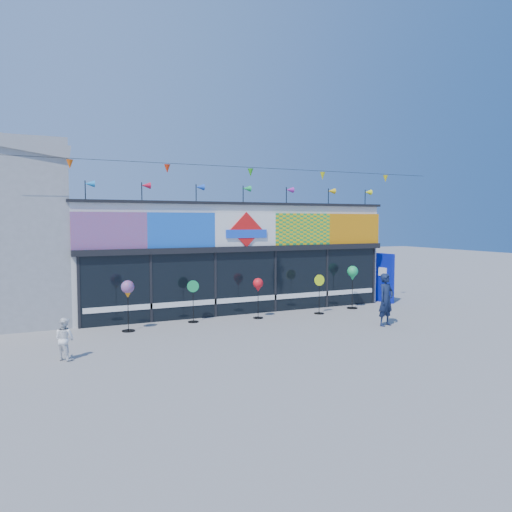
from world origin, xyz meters
TOP-DOWN VIEW (x-y plane):
  - ground at (0.00, 0.00)m, footprint 80.00×80.00m
  - kite_shop at (0.00, 5.94)m, footprint 16.00×5.70m
  - blue_sign at (6.38, 3.43)m, footprint 0.24×1.04m
  - spinner_0 at (-4.47, 2.33)m, footprint 0.40×0.40m
  - spinner_1 at (-2.21, 2.81)m, footprint 0.40×0.36m
  - spinner_2 at (0.06, 2.50)m, footprint 0.36×0.36m
  - spinner_3 at (2.47, 2.32)m, footprint 0.41×0.37m
  - spinner_4 at (4.24, 2.73)m, footprint 0.42×0.42m
  - adult_man at (3.30, -0.40)m, footprint 0.70×0.55m
  - child at (-6.50, -0.22)m, footprint 0.56×0.57m

SIDE VIEW (x-z plane):
  - ground at x=0.00m, z-range 0.00..0.00m
  - child at x=-6.50m, z-range 0.00..1.05m
  - spinner_1 at x=-2.21m, z-range 0.04..1.46m
  - spinner_3 at x=2.47m, z-range 0.04..1.49m
  - adult_man at x=3.30m, z-range 0.00..1.71m
  - blue_sign at x=6.38m, z-range 0.01..2.06m
  - spinner_2 at x=0.06m, z-range 0.43..1.85m
  - spinner_0 at x=-4.47m, z-range 0.48..2.06m
  - spinner_4 at x=4.24m, z-range 0.50..2.17m
  - kite_shop at x=0.00m, z-range -0.61..4.70m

